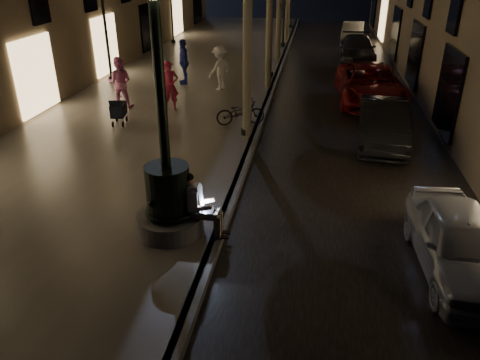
% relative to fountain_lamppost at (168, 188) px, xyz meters
% --- Properties ---
extents(ground, '(120.00, 120.00, 0.00)m').
position_rel_fountain_lamppost_xyz_m(ground, '(1.00, 13.00, -1.21)').
color(ground, black).
rests_on(ground, ground).
extents(cobble_lane, '(6.00, 45.00, 0.02)m').
position_rel_fountain_lamppost_xyz_m(cobble_lane, '(4.00, 13.00, -1.20)').
color(cobble_lane, black).
rests_on(cobble_lane, ground).
extents(promenade, '(8.00, 45.00, 0.20)m').
position_rel_fountain_lamppost_xyz_m(promenade, '(-3.00, 13.00, -1.11)').
color(promenade, '#68625B').
rests_on(promenade, ground).
extents(curb_strip, '(0.25, 45.00, 0.20)m').
position_rel_fountain_lamppost_xyz_m(curb_strip, '(1.00, 13.00, -1.11)').
color(curb_strip, '#59595B').
rests_on(curb_strip, ground).
extents(fountain_lamppost, '(1.40, 1.40, 5.21)m').
position_rel_fountain_lamppost_xyz_m(fountain_lamppost, '(0.00, 0.00, 0.00)').
color(fountain_lamppost, '#59595B').
rests_on(fountain_lamppost, promenade).
extents(seated_man_laptop, '(1.01, 0.34, 1.38)m').
position_rel_fountain_lamppost_xyz_m(seated_man_laptop, '(0.61, -0.00, -0.29)').
color(seated_man_laptop, gray).
rests_on(seated_man_laptop, promenade).
extents(lamp_curb_a, '(0.36, 0.36, 4.81)m').
position_rel_fountain_lamppost_xyz_m(lamp_curb_a, '(0.70, 6.00, 2.02)').
color(lamp_curb_a, black).
rests_on(lamp_curb_a, promenade).
extents(lamp_curb_b, '(0.36, 0.36, 4.81)m').
position_rel_fountain_lamppost_xyz_m(lamp_curb_b, '(0.70, 14.00, 2.02)').
color(lamp_curb_b, black).
rests_on(lamp_curb_b, promenade).
extents(lamp_left_b, '(0.36, 0.36, 4.81)m').
position_rel_fountain_lamppost_xyz_m(lamp_left_b, '(-6.40, 12.00, 2.02)').
color(lamp_left_b, black).
rests_on(lamp_left_b, promenade).
extents(stroller, '(0.54, 1.03, 1.04)m').
position_rel_fountain_lamppost_xyz_m(stroller, '(-3.69, 6.30, -0.49)').
color(stroller, black).
rests_on(stroller, promenade).
extents(car_front, '(1.65, 3.75, 1.26)m').
position_rel_fountain_lamppost_xyz_m(car_front, '(5.69, -0.19, -0.58)').
color(car_front, '#95989C').
rests_on(car_front, ground).
extents(car_second, '(1.72, 4.21, 1.36)m').
position_rel_fountain_lamppost_xyz_m(car_second, '(5.00, 6.37, -0.53)').
color(car_second, black).
rests_on(car_second, ground).
extents(car_third, '(2.66, 5.40, 1.48)m').
position_rel_fountain_lamppost_xyz_m(car_third, '(5.02, 11.04, -0.47)').
color(car_third, maroon).
rests_on(car_third, ground).
extents(car_rear, '(2.03, 4.77, 1.37)m').
position_rel_fountain_lamppost_xyz_m(car_rear, '(5.00, 18.87, -0.53)').
color(car_rear, '#323137').
rests_on(car_rear, ground).
extents(car_fifth, '(1.75, 4.02, 1.29)m').
position_rel_fountain_lamppost_xyz_m(car_fifth, '(5.14, 25.41, -0.57)').
color(car_fifth, gray).
rests_on(car_fifth, ground).
extents(pedestrian_red, '(0.77, 0.65, 1.80)m').
position_rel_fountain_lamppost_xyz_m(pedestrian_red, '(-2.43, 8.17, -0.11)').
color(pedestrian_red, '#CB2849').
rests_on(pedestrian_red, promenade).
extents(pedestrian_pink, '(1.00, 0.83, 1.88)m').
position_rel_fountain_lamppost_xyz_m(pedestrian_pink, '(-4.38, 8.24, -0.07)').
color(pedestrian_pink, pink).
rests_on(pedestrian_pink, promenade).
extents(pedestrian_white, '(1.21, 1.35, 1.82)m').
position_rel_fountain_lamppost_xyz_m(pedestrian_white, '(-1.18, 11.31, -0.10)').
color(pedestrian_white, white).
rests_on(pedestrian_white, promenade).
extents(pedestrian_blue, '(0.86, 1.24, 1.95)m').
position_rel_fountain_lamppost_xyz_m(pedestrian_blue, '(-2.94, 12.00, -0.04)').
color(pedestrian_blue, '#2A369B').
rests_on(pedestrian_blue, promenade).
extents(bicycle, '(1.75, 1.08, 0.87)m').
position_rel_fountain_lamppost_xyz_m(bicycle, '(0.39, 6.92, -0.58)').
color(bicycle, black).
rests_on(bicycle, promenade).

